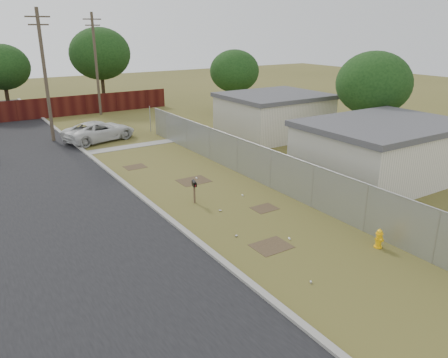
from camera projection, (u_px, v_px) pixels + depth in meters
ground at (219, 200)px, 20.70m from camera, size 120.00×120.00×0.00m
street at (35, 178)px, 23.65m from camera, size 15.10×60.00×0.12m
chainlink_fence at (259, 167)px, 22.85m from camera, size 0.10×27.06×2.02m
privacy_fence at (4, 112)px, 37.22m from camera, size 30.00×0.12×1.80m
utility_poles at (37, 69)px, 33.71m from camera, size 12.60×8.24×9.00m
houses at (322, 130)px, 27.62m from camera, size 9.30×17.24×3.10m
horizon_trees at (85, 65)px, 38.33m from camera, size 33.32×31.94×7.78m
fire_hydrant at (379, 239)px, 16.12m from camera, size 0.35×0.35×0.76m
mailbox at (194, 185)px, 20.08m from camera, size 0.28×0.47×1.09m
pickup_truck at (100, 131)px, 31.23m from camera, size 5.56×3.58×1.43m
scattered_litter at (244, 218)px, 18.65m from camera, size 2.80×10.98×0.07m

